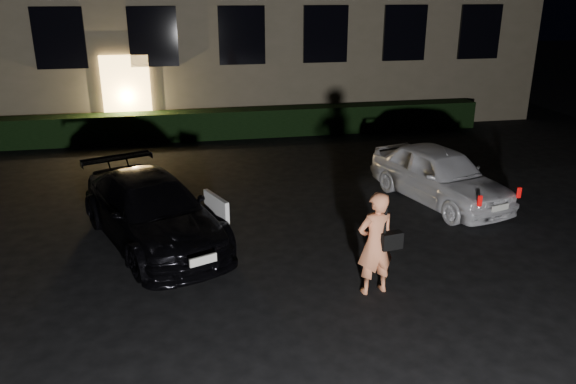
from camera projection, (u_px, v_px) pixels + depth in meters
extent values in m
plane|color=black|center=(342.00, 319.00, 7.77)|extent=(80.00, 80.00, 0.00)
cube|color=#FFC364|center=(127.00, 98.00, 16.79)|extent=(1.40, 0.10, 2.50)
cube|color=black|center=(59.00, 38.00, 15.89)|extent=(1.40, 0.10, 1.70)
cube|color=black|center=(153.00, 37.00, 16.37)|extent=(1.40, 0.10, 1.70)
cube|color=black|center=(242.00, 36.00, 16.84)|extent=(1.40, 0.10, 1.70)
cube|color=black|center=(326.00, 34.00, 17.32)|extent=(1.40, 0.10, 1.70)
cube|color=black|center=(405.00, 33.00, 17.80)|extent=(1.40, 0.10, 1.70)
cube|color=black|center=(480.00, 32.00, 18.28)|extent=(1.40, 0.10, 1.70)
cube|color=black|center=(246.00, 123.00, 17.31)|extent=(15.00, 0.70, 0.85)
imported|color=black|center=(152.00, 211.00, 9.96)|extent=(3.06, 4.42, 1.19)
cube|color=white|center=(216.00, 206.00, 9.78)|extent=(0.38, 0.82, 0.40)
cube|color=silver|center=(203.00, 260.00, 8.31)|extent=(0.42, 0.20, 0.13)
imported|color=white|center=(439.00, 175.00, 11.90)|extent=(2.28, 3.75, 1.19)
cube|color=red|center=(480.00, 201.00, 10.27)|extent=(0.08, 0.06, 0.20)
cube|color=red|center=(519.00, 193.00, 10.68)|extent=(0.08, 0.06, 0.20)
cube|color=silver|center=(500.00, 207.00, 10.50)|extent=(0.39, 0.14, 0.12)
imported|color=#DF7F54|center=(375.00, 243.00, 8.20)|extent=(0.64, 0.47, 1.60)
cube|color=black|center=(391.00, 241.00, 8.16)|extent=(0.35, 0.20, 0.25)
cube|color=black|center=(385.00, 218.00, 8.03)|extent=(0.04, 0.06, 0.50)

